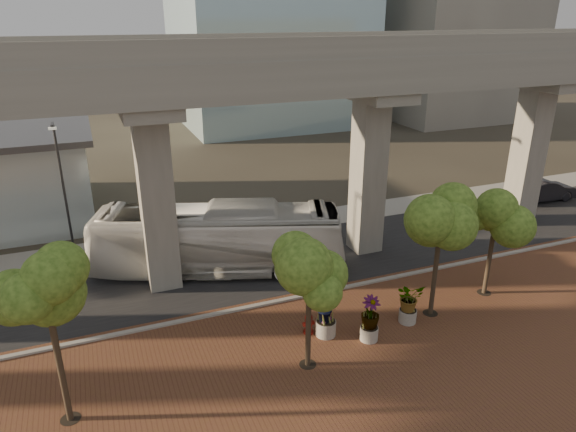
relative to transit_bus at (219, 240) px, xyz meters
name	(u,v)px	position (x,y,z in m)	size (l,w,h in m)	color
ground	(284,281)	(2.88, -2.39, -1.89)	(160.00, 160.00, 0.00)	#332D25
brick_plaza	(356,370)	(2.88, -10.39, -1.86)	(70.00, 13.00, 0.06)	brown
asphalt_road	(271,265)	(2.88, -0.39, -1.87)	(90.00, 8.00, 0.04)	black
curb_strip	(298,297)	(2.88, -4.39, -1.81)	(70.00, 0.25, 0.16)	#99968E
far_sidewalk	(243,229)	(2.88, 5.11, -1.86)	(90.00, 3.00, 0.06)	#99968E
transit_viaduct	(270,139)	(2.88, -0.39, 5.40)	(72.00, 5.60, 12.40)	gray
midrise_block	(454,24)	(40.88, 33.61, 10.11)	(18.00, 16.00, 24.00)	gray
transit_bus	(219,240)	(0.00, 0.00, 0.00)	(3.18, 13.56, 3.78)	silver
parked_car	(544,190)	(25.82, 2.08, -1.05)	(1.76, 5.08, 1.67)	black
fire_hydrant	(309,323)	(2.12, -7.36, -1.34)	(0.51, 0.46, 1.03)	maroon
planter_front	(409,299)	(6.74, -8.23, -0.63)	(1.80, 1.80, 1.98)	#9D988E
planter_right	(370,314)	(4.38, -8.78, -0.56)	(1.96, 1.96, 2.09)	gray
planter_left	(326,309)	(2.78, -7.77, -0.50)	(1.99, 1.99, 2.19)	gray
street_tree_far_west	(46,295)	(-7.79, -9.06, 3.19)	(3.83, 3.83, 6.79)	#413125
street_tree_near_west	(309,274)	(1.20, -9.39, 2.32)	(3.36, 3.36, 5.71)	#413125
street_tree_near_east	(443,208)	(8.18, -8.03, 3.52)	(4.06, 4.06, 7.23)	#413125
street_tree_far_east	(496,219)	(11.90, -7.44, 2.25)	(3.20, 3.20, 5.56)	#413125
streetlamp_west	(62,182)	(-7.52, 4.99, 2.73)	(0.39, 1.15, 7.91)	#2C2D31
streetlamp_east	(366,153)	(11.14, 3.76, 2.89)	(0.41, 1.19, 8.18)	#2C2B30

